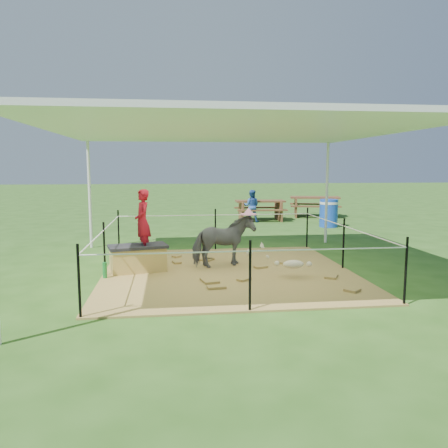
{
  "coord_description": "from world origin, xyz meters",
  "views": [
    {
      "loc": [
        -1.07,
        -7.94,
        1.97
      ],
      "look_at": [
        0.0,
        0.6,
        0.85
      ],
      "focal_mm": 35.0,
      "sensor_mm": 36.0,
      "label": 1
    }
  ],
  "objects": [
    {
      "name": "foal",
      "position": [
        1.09,
        -0.58,
        0.3
      ],
      "size": [
        0.98,
        0.56,
        0.53
      ],
      "primitive_type": null,
      "rotation": [
        0.0,
        0.0,
        -0.03
      ],
      "color": "beige",
      "rests_on": "hay_patch"
    },
    {
      "name": "hay_patch",
      "position": [
        0.0,
        0.0,
        0.01
      ],
      "size": [
        4.6,
        4.6,
        0.03
      ],
      "primitive_type": "cube",
      "color": "brown",
      "rests_on": "ground"
    },
    {
      "name": "distant_person",
      "position": [
        1.87,
        7.51,
        0.58
      ],
      "size": [
        0.67,
        0.58,
        1.17
      ],
      "primitive_type": "imported",
      "rotation": [
        0.0,
        0.0,
        2.86
      ],
      "color": "#2E57AD",
      "rests_on": "ground"
    },
    {
      "name": "straw_bale",
      "position": [
        -1.67,
        0.24,
        0.25
      ],
      "size": [
        1.09,
        0.72,
        0.44
      ],
      "primitive_type": "cube",
      "rotation": [
        0.0,
        0.0,
        0.24
      ],
      "color": "#AE963F",
      "rests_on": "hay_patch"
    },
    {
      "name": "picnic_table_near",
      "position": [
        2.27,
        7.96,
        0.38
      ],
      "size": [
        1.86,
        1.38,
        0.75
      ],
      "primitive_type": "cube",
      "rotation": [
        0.0,
        0.0,
        -0.04
      ],
      "color": "brown",
      "rests_on": "ground"
    },
    {
      "name": "pink_hat",
      "position": [
        -0.04,
        0.4,
        1.12
      ],
      "size": [
        0.31,
        0.31,
        0.15
      ],
      "primitive_type": "cylinder",
      "color": "pink",
      "rests_on": "pony"
    },
    {
      "name": "ground",
      "position": [
        0.0,
        0.0,
        0.0
      ],
      "size": [
        90.0,
        90.0,
        0.0
      ],
      "primitive_type": "plane",
      "color": "#2D5919",
      "rests_on": "ground"
    },
    {
      "name": "green_bottle",
      "position": [
        -2.22,
        -0.21,
        0.17
      ],
      "size": [
        0.09,
        0.09,
        0.28
      ],
      "primitive_type": "cylinder",
      "rotation": [
        0.0,
        0.0,
        0.24
      ],
      "color": "#1A782D",
      "rests_on": "hay_patch"
    },
    {
      "name": "pony",
      "position": [
        -0.04,
        0.4,
        0.54
      ],
      "size": [
        1.31,
        0.89,
        1.01
      ],
      "primitive_type": "imported",
      "rotation": [
        0.0,
        0.0,
        1.88
      ],
      "color": "#4D4E52",
      "rests_on": "hay_patch"
    },
    {
      "name": "trash_barrel",
      "position": [
        4.16,
        5.9,
        0.46
      ],
      "size": [
        0.65,
        0.65,
        0.92
      ],
      "primitive_type": "cylinder",
      "rotation": [
        0.0,
        0.0,
        -0.1
      ],
      "color": "blue",
      "rests_on": "ground"
    },
    {
      "name": "canopy_tent",
      "position": [
        0.0,
        0.0,
        2.69
      ],
      "size": [
        6.3,
        6.3,
        2.9
      ],
      "color": "silver",
      "rests_on": "ground"
    },
    {
      "name": "rope_fence",
      "position": [
        0.0,
        -0.0,
        0.64
      ],
      "size": [
        4.54,
        4.54,
        1.0
      ],
      "color": "black",
      "rests_on": "ground"
    },
    {
      "name": "woman",
      "position": [
        -1.57,
        0.24,
        1.07
      ],
      "size": [
        0.38,
        0.49,
        1.2
      ],
      "primitive_type": "imported",
      "rotation": [
        0.0,
        0.0,
        -1.33
      ],
      "color": "#B21122",
      "rests_on": "straw_bale"
    },
    {
      "name": "dark_cloth",
      "position": [
        -1.67,
        0.24,
        0.5
      ],
      "size": [
        1.17,
        0.79,
        0.06
      ],
      "primitive_type": "cube",
      "rotation": [
        0.0,
        0.0,
        0.24
      ],
      "color": "black",
      "rests_on": "straw_bale"
    },
    {
      "name": "picnic_table_far",
      "position": [
        4.7,
        8.91,
        0.4
      ],
      "size": [
        2.21,
        1.82,
        0.8
      ],
      "primitive_type": "cube",
      "rotation": [
        0.0,
        0.0,
        -0.25
      ],
      "color": "#55351D",
      "rests_on": "ground"
    }
  ]
}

